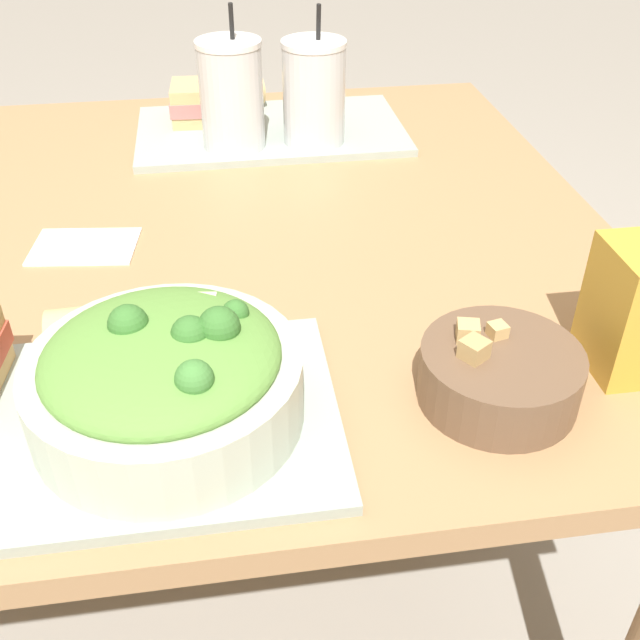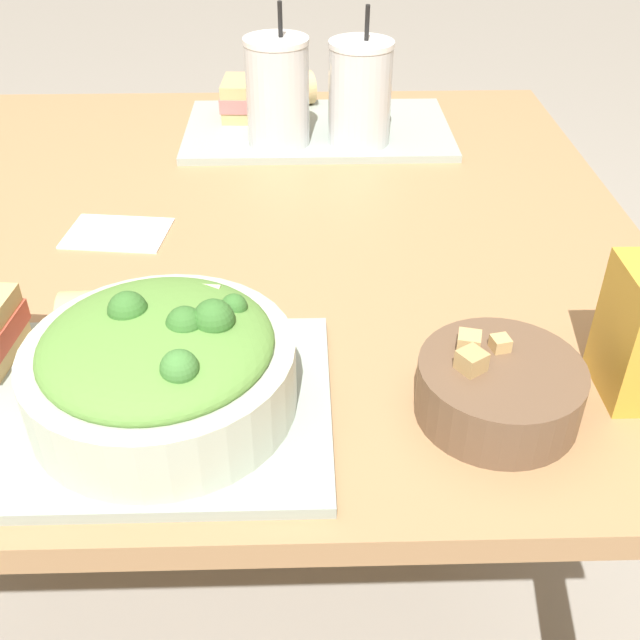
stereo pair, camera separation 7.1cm
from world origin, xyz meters
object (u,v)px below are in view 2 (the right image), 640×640
at_px(drink_cup_dark, 278,95).
at_px(drink_cup_red, 360,96).
at_px(soup_bowl, 499,387).
at_px(sandwich_far, 256,99).
at_px(baguette_far, 284,90).
at_px(baguette_near, 126,317).
at_px(salad_bowl, 164,364).
at_px(napkin_folded, 117,233).

relative_size(drink_cup_dark, drink_cup_red, 1.03).
bearing_deg(drink_cup_red, soup_bowl, -82.29).
bearing_deg(drink_cup_dark, sandwich_far, 109.42).
xyz_separation_m(soup_bowl, baguette_far, (-0.21, 0.81, 0.01)).
bearing_deg(sandwich_far, baguette_far, 49.21).
relative_size(sandwich_far, drink_cup_dark, 0.55).
distance_m(baguette_near, baguette_far, 0.72).
height_order(soup_bowl, sandwich_far, same).
xyz_separation_m(baguette_far, drink_cup_red, (0.12, -0.17, 0.05)).
bearing_deg(baguette_near, soup_bowl, -109.02).
xyz_separation_m(soup_bowl, baguette_near, (-0.36, 0.11, 0.01)).
bearing_deg(baguette_near, sandwich_far, -11.68).
relative_size(baguette_near, sandwich_far, 1.07).
relative_size(salad_bowl, drink_cup_dark, 1.13).
bearing_deg(baguette_near, baguette_far, -14.90).
relative_size(baguette_near, baguette_far, 1.04).
xyz_separation_m(baguette_far, napkin_folded, (-0.22, -0.45, -0.04)).
xyz_separation_m(salad_bowl, drink_cup_red, (0.22, 0.63, 0.03)).
distance_m(soup_bowl, drink_cup_dark, 0.68).
relative_size(baguette_near, drink_cup_red, 0.60).
distance_m(baguette_near, sandwich_far, 0.66).
height_order(baguette_near, drink_cup_red, drink_cup_red).
distance_m(sandwich_far, baguette_far, 0.07).
bearing_deg(napkin_folded, sandwich_far, 67.10).
height_order(sandwich_far, baguette_far, sandwich_far).
bearing_deg(napkin_folded, baguette_near, -75.81).
xyz_separation_m(drink_cup_dark, drink_cup_red, (0.13, 0.00, -0.00)).
height_order(baguette_far, napkin_folded, baguette_far).
distance_m(drink_cup_red, napkin_folded, 0.45).
xyz_separation_m(baguette_far, drink_cup_dark, (-0.01, -0.17, 0.05)).
height_order(salad_bowl, drink_cup_dark, drink_cup_dark).
relative_size(salad_bowl, baguette_far, 2.01).
height_order(drink_cup_dark, napkin_folded, drink_cup_dark).
bearing_deg(soup_bowl, baguette_far, 104.51).
xyz_separation_m(baguette_near, drink_cup_dark, (0.15, 0.53, 0.05)).
relative_size(soup_bowl, baguette_far, 1.26).
xyz_separation_m(baguette_near, sandwich_far, (0.10, 0.65, 0.00)).
xyz_separation_m(soup_bowl, drink_cup_red, (-0.09, 0.64, 0.06)).
xyz_separation_m(sandwich_far, drink_cup_dark, (0.04, -0.12, 0.05)).
bearing_deg(sandwich_far, salad_bowl, -90.59).
height_order(soup_bowl, drink_cup_dark, drink_cup_dark).
height_order(baguette_far, drink_cup_red, drink_cup_red).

